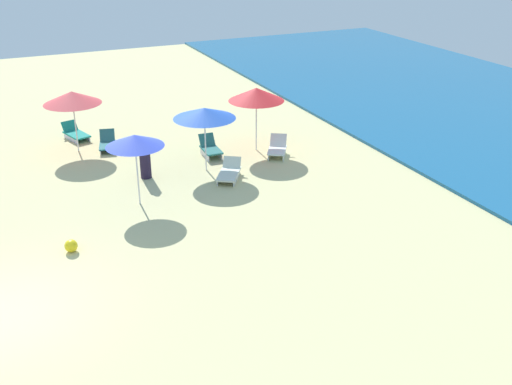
{
  "coord_description": "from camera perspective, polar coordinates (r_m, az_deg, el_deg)",
  "views": [
    {
      "loc": [
        13.5,
        0.54,
        8.63
      ],
      "look_at": [
        -1.3,
        7.21,
        1.31
      ],
      "focal_mm": 43.48,
      "sensor_mm": 36.0,
      "label": 1
    }
  ],
  "objects": [
    {
      "name": "umbrella_0",
      "position": [
        24.16,
        0.03,
        9.02
      ],
      "size": [
        2.18,
        2.18,
        2.53
      ],
      "color": "silver",
      "rests_on": "ground_plane"
    },
    {
      "name": "lounge_chair_1_1",
      "position": [
        25.51,
        -13.51,
        4.39
      ],
      "size": [
        1.37,
        0.88,
        0.69
      ],
      "rotation": [
        0.0,
        0.0,
        1.33
      ],
      "color": "silver",
      "rests_on": "ground_plane"
    },
    {
      "name": "lounge_chair_2_0",
      "position": [
        22.04,
        -2.48,
        1.83
      ],
      "size": [
        1.61,
        1.36,
        0.6
      ],
      "rotation": [
        0.0,
        0.0,
        1.0
      ],
      "color": "silver",
      "rests_on": "ground_plane"
    },
    {
      "name": "umbrella_4",
      "position": [
        19.74,
        -11.1,
        4.7
      ],
      "size": [
        1.84,
        1.84,
        2.36
      ],
      "color": "silver",
      "rests_on": "ground_plane"
    },
    {
      "name": "ground_plane",
      "position": [
        16.03,
        -22.52,
        -10.41
      ],
      "size": [
        60.0,
        60.0,
        0.0
      ],
      "primitive_type": "plane",
      "color": "#CFC58A"
    },
    {
      "name": "umbrella_2",
      "position": [
        22.2,
        -4.77,
        7.28
      ],
      "size": [
        2.25,
        2.25,
        2.37
      ],
      "color": "silver",
      "rests_on": "ground_plane"
    },
    {
      "name": "lounge_chair_0_0",
      "position": [
        24.14,
        1.97,
        4.03
      ],
      "size": [
        1.42,
        1.22,
        0.73
      ],
      "rotation": [
        0.0,
        0.0,
        1.02
      ],
      "color": "silver",
      "rests_on": "ground_plane"
    },
    {
      "name": "beachgoer_0",
      "position": [
        22.28,
        -10.18,
        3.06
      ],
      "size": [
        0.53,
        0.53,
        1.55
      ],
      "rotation": [
        0.0,
        0.0,
        5.27
      ],
      "color": "#231A32",
      "rests_on": "ground_plane"
    },
    {
      "name": "lounge_chair_1_0",
      "position": [
        27.1,
        -16.27,
        5.23
      ],
      "size": [
        1.54,
        1.03,
        0.65
      ],
      "rotation": [
        0.0,
        0.0,
        1.87
      ],
      "color": "silver",
      "rests_on": "ground_plane"
    },
    {
      "name": "umbrella_1",
      "position": [
        25.05,
        -16.57,
        8.37
      ],
      "size": [
        2.22,
        2.22,
        2.43
      ],
      "color": "silver",
      "rests_on": "ground_plane"
    },
    {
      "name": "beach_ball_0",
      "position": [
        18.07,
        -16.65,
        -4.72
      ],
      "size": [
        0.36,
        0.36,
        0.36
      ],
      "primitive_type": "sphere",
      "color": "yellow",
      "rests_on": "ground_plane"
    },
    {
      "name": "lounge_chair_2_1",
      "position": [
        24.19,
        -4.23,
        4.04
      ],
      "size": [
        1.32,
        0.68,
        0.75
      ],
      "rotation": [
        0.0,
        0.0,
        1.53
      ],
      "color": "silver",
      "rests_on": "ground_plane"
    }
  ]
}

